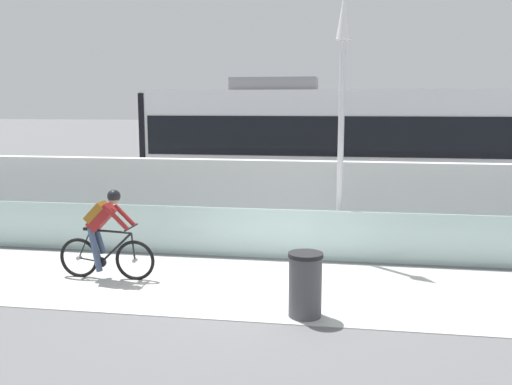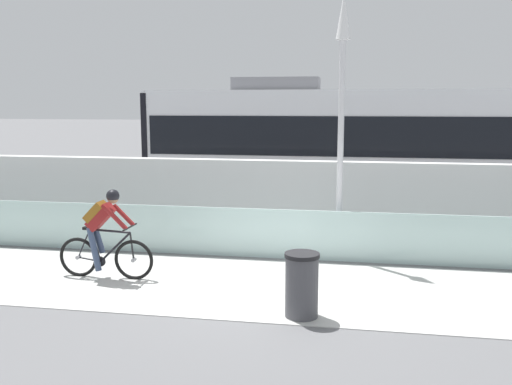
{
  "view_description": "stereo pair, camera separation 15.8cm",
  "coord_description": "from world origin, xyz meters",
  "px_view_note": "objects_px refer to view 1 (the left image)",
  "views": [
    {
      "loc": [
        1.26,
        -9.13,
        3.07
      ],
      "look_at": [
        -0.63,
        2.35,
        1.25
      ],
      "focal_mm": 39.61,
      "sensor_mm": 36.0,
      "label": 1
    },
    {
      "loc": [
        1.42,
        -9.11,
        3.07
      ],
      "look_at": [
        -0.63,
        2.35,
        1.25
      ],
      "focal_mm": 39.61,
      "sensor_mm": 36.0,
      "label": 2
    }
  ],
  "objects_px": {
    "lamp_post_antenna": "(342,93)",
    "trash_bin": "(305,285)",
    "tram": "(344,147)",
    "cyclist_on_bike": "(105,235)"
  },
  "relations": [
    {
      "from": "lamp_post_antenna",
      "to": "trash_bin",
      "type": "distance_m",
      "value": 4.43
    },
    {
      "from": "lamp_post_antenna",
      "to": "tram",
      "type": "bearing_deg",
      "value": 89.83
    },
    {
      "from": "lamp_post_antenna",
      "to": "trash_bin",
      "type": "bearing_deg",
      "value": -96.99
    },
    {
      "from": "tram",
      "to": "trash_bin",
      "type": "relative_size",
      "value": 11.52
    },
    {
      "from": "cyclist_on_bike",
      "to": "lamp_post_antenna",
      "type": "bearing_deg",
      "value": 28.06
    },
    {
      "from": "cyclist_on_bike",
      "to": "lamp_post_antenna",
      "type": "distance_m",
      "value": 5.21
    },
    {
      "from": "cyclist_on_bike",
      "to": "trash_bin",
      "type": "relative_size",
      "value": 1.84
    },
    {
      "from": "cyclist_on_bike",
      "to": "trash_bin",
      "type": "xyz_separation_m",
      "value": [
        3.62,
        -1.25,
        -0.32
      ]
    },
    {
      "from": "tram",
      "to": "lamp_post_antenna",
      "type": "xyz_separation_m",
      "value": [
        -0.01,
        -4.7,
        1.4
      ]
    },
    {
      "from": "lamp_post_antenna",
      "to": "cyclist_on_bike",
      "type": "bearing_deg",
      "value": -151.94
    }
  ]
}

